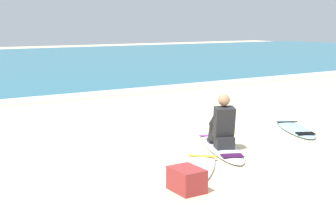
{
  "coord_description": "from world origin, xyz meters",
  "views": [
    {
      "loc": [
        -4.74,
        -6.47,
        2.23
      ],
      "look_at": [
        0.34,
        1.16,
        0.55
      ],
      "focal_mm": 50.62,
      "sensor_mm": 36.0,
      "label": 1
    }
  ],
  "objects_px": {
    "surfboard_spare_near": "(197,168)",
    "beach_bag": "(187,180)",
    "surfboard_main": "(220,146)",
    "surfboard_spare_far": "(295,128)",
    "surfer_seated": "(223,126)"
  },
  "relations": [
    {
      "from": "surfboard_spare_near",
      "to": "surfboard_spare_far",
      "type": "distance_m",
      "value": 3.59
    },
    {
      "from": "surfboard_main",
      "to": "surfer_seated",
      "type": "xyz_separation_m",
      "value": [
        -0.07,
        -0.15,
        0.4
      ]
    },
    {
      "from": "beach_bag",
      "to": "surfboard_spare_near",
      "type": "bearing_deg",
      "value": 44.3
    },
    {
      "from": "surfboard_spare_near",
      "to": "beach_bag",
      "type": "xyz_separation_m",
      "value": [
        -0.66,
        -0.65,
        0.12
      ]
    },
    {
      "from": "surfboard_spare_far",
      "to": "beach_bag",
      "type": "relative_size",
      "value": 3.94
    },
    {
      "from": "surfer_seated",
      "to": "beach_bag",
      "type": "xyz_separation_m",
      "value": [
        -1.76,
        -1.35,
        -0.28
      ]
    },
    {
      "from": "surfboard_main",
      "to": "surfboard_spare_far",
      "type": "bearing_deg",
      "value": 5.84
    },
    {
      "from": "surfboard_main",
      "to": "surfboard_spare_near",
      "type": "xyz_separation_m",
      "value": [
        -1.17,
        -0.85,
        0.0
      ]
    },
    {
      "from": "surfboard_spare_far",
      "to": "beach_bag",
      "type": "distance_m",
      "value": 4.44
    },
    {
      "from": "surfboard_main",
      "to": "surfboard_spare_far",
      "type": "relative_size",
      "value": 1.28
    },
    {
      "from": "surfboard_main",
      "to": "surfer_seated",
      "type": "relative_size",
      "value": 2.56
    },
    {
      "from": "surfer_seated",
      "to": "surfboard_main",
      "type": "bearing_deg",
      "value": 63.89
    },
    {
      "from": "surfboard_main",
      "to": "beach_bag",
      "type": "xyz_separation_m",
      "value": [
        -1.83,
        -1.5,
        0.12
      ]
    },
    {
      "from": "surfer_seated",
      "to": "surfboard_spare_near",
      "type": "relative_size",
      "value": 0.53
    },
    {
      "from": "surfboard_spare_near",
      "to": "beach_bag",
      "type": "bearing_deg",
      "value": -135.7
    }
  ]
}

